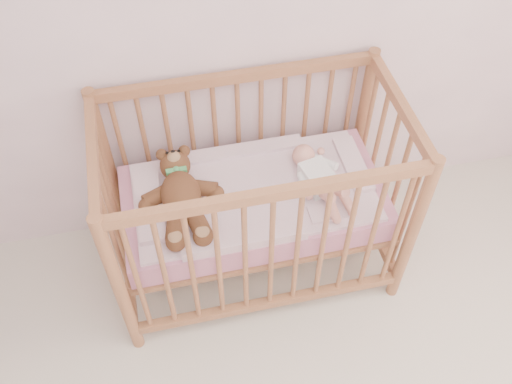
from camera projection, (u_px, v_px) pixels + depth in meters
name	position (u px, v px, depth m)	size (l,w,h in m)	color
crib	(254.00, 200.00, 2.69)	(1.36, 0.76, 1.00)	#AB6E48
mattress	(254.00, 202.00, 2.70)	(1.22, 0.62, 0.13)	pink
blanket	(254.00, 192.00, 2.64)	(1.10, 0.58, 0.06)	pink
baby	(319.00, 174.00, 2.62)	(0.23, 0.48, 0.12)	white
teddy_bear	(181.00, 196.00, 2.52)	(0.40, 0.57, 0.16)	brown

